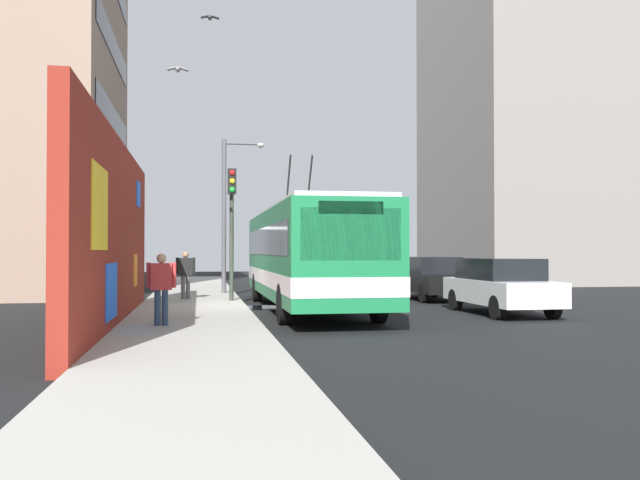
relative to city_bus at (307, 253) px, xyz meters
The scene contains 15 objects.
ground_plane 2.57m from the city_bus, 71.41° to the left, with size 80.00×80.00×0.00m, color black.
sidewalk_slab 3.83m from the city_bus, 79.91° to the left, with size 48.00×3.20×0.15m, color #9E9B93.
graffiti_wall 6.38m from the city_bus, 125.99° to the left, with size 13.33×0.32×4.37m.
building_far_left 16.96m from the city_bus, 46.04° to the left, with size 12.17×8.10×18.18m.
building_far_right 24.11m from the city_bus, 42.08° to the right, with size 11.98×8.48×19.78m.
city_bus is the anchor object (origin of this frame).
parked_car_white 5.71m from the city_bus, 112.86° to the right, with size 4.47×1.78×1.58m.
parked_car_black 6.53m from the city_bus, 53.55° to the right, with size 4.88×1.75×1.58m.
parked_car_silver 11.35m from the city_bus, 27.35° to the right, with size 4.30×1.86×1.58m.
pedestrian_near_wall 6.41m from the city_bus, 140.76° to the left, with size 0.22×0.65×1.58m.
pedestrian_midblock 5.09m from the city_bus, 46.61° to the left, with size 0.22×0.66×1.62m.
traffic_light 3.50m from the city_bus, 41.78° to the left, with size 0.49×0.28×4.39m.
street_lamp 7.29m from the city_bus, 16.99° to the left, with size 0.44×1.67×6.06m.
flying_pigeons 7.36m from the city_bus, 126.72° to the left, with size 4.90×3.93×2.95m.
curbside_puddle 2.43m from the city_bus, 44.58° to the left, with size 1.86×1.86×0.00m, color black.
Camera 1 is at (-20.91, 1.42, 1.78)m, focal length 38.22 mm.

